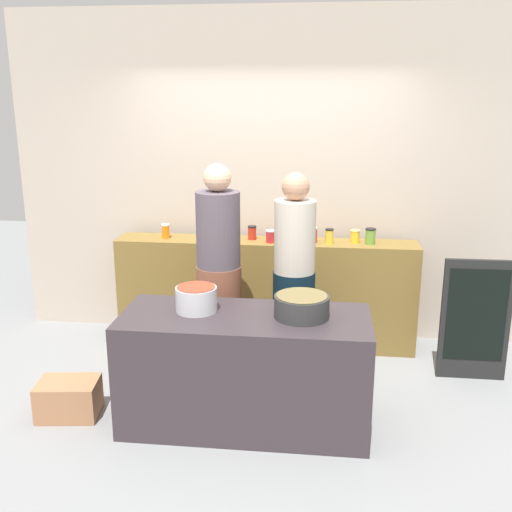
# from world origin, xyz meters

# --- Properties ---
(ground) EXTENTS (12.00, 12.00, 0.00)m
(ground) POSITION_xyz_m (0.00, 0.00, 0.00)
(ground) COLOR gray
(storefront_wall) EXTENTS (4.80, 0.12, 3.00)m
(storefront_wall) POSITION_xyz_m (0.00, 1.45, 1.50)
(storefront_wall) COLOR #B1A291
(storefront_wall) RESTS_ON ground
(display_shelf) EXTENTS (2.70, 0.36, 0.99)m
(display_shelf) POSITION_xyz_m (0.00, 1.10, 0.49)
(display_shelf) COLOR brown
(display_shelf) RESTS_ON ground
(prep_table) EXTENTS (1.70, 0.70, 0.81)m
(prep_table) POSITION_xyz_m (0.00, -0.30, 0.40)
(prep_table) COLOR #31292D
(prep_table) RESTS_ON ground
(preserve_jar_0) EXTENTS (0.07, 0.07, 0.13)m
(preserve_jar_0) POSITION_xyz_m (-0.91, 1.09, 1.05)
(preserve_jar_0) COLOR orange
(preserve_jar_0) RESTS_ON display_shelf
(preserve_jar_1) EXTENTS (0.08, 0.08, 0.12)m
(preserve_jar_1) POSITION_xyz_m (-0.13, 1.13, 1.05)
(preserve_jar_1) COLOR #AF2519
(preserve_jar_1) RESTS_ON display_shelf
(preserve_jar_2) EXTENTS (0.08, 0.08, 0.11)m
(preserve_jar_2) POSITION_xyz_m (0.05, 1.04, 1.04)
(preserve_jar_2) COLOR #AC2426
(preserve_jar_2) RESTS_ON display_shelf
(preserve_jar_3) EXTENTS (0.08, 0.08, 0.12)m
(preserve_jar_3) POSITION_xyz_m (0.23, 1.07, 1.05)
(preserve_jar_3) COLOR orange
(preserve_jar_3) RESTS_ON display_shelf
(preserve_jar_4) EXTENTS (0.08, 0.08, 0.14)m
(preserve_jar_4) POSITION_xyz_m (0.42, 1.08, 1.06)
(preserve_jar_4) COLOR #A73425
(preserve_jar_4) RESTS_ON display_shelf
(preserve_jar_5) EXTENTS (0.07, 0.07, 0.13)m
(preserve_jar_5) POSITION_xyz_m (0.56, 1.05, 1.05)
(preserve_jar_5) COLOR gold
(preserve_jar_5) RESTS_ON display_shelf
(preserve_jar_6) EXTENTS (0.08, 0.08, 0.12)m
(preserve_jar_6) POSITION_xyz_m (0.79, 1.11, 1.05)
(preserve_jar_6) COLOR gold
(preserve_jar_6) RESTS_ON display_shelf
(preserve_jar_7) EXTENTS (0.09, 0.09, 0.14)m
(preserve_jar_7) POSITION_xyz_m (0.92, 1.08, 1.06)
(preserve_jar_7) COLOR olive
(preserve_jar_7) RESTS_ON display_shelf
(cooking_pot_left) EXTENTS (0.28, 0.28, 0.18)m
(cooking_pot_left) POSITION_xyz_m (-0.34, -0.24, 0.90)
(cooking_pot_left) COLOR #B7B7BC
(cooking_pot_left) RESTS_ON prep_table
(cooking_pot_center) EXTENTS (0.37, 0.37, 0.15)m
(cooking_pot_center) POSITION_xyz_m (0.38, -0.28, 0.89)
(cooking_pot_center) COLOR #2D2D2D
(cooking_pot_center) RESTS_ON prep_table
(cook_with_tongs) EXTENTS (0.35, 0.35, 1.76)m
(cook_with_tongs) POSITION_xyz_m (-0.29, 0.35, 0.80)
(cook_with_tongs) COLOR brown
(cook_with_tongs) RESTS_ON ground
(cook_in_cap) EXTENTS (0.33, 0.33, 1.69)m
(cook_in_cap) POSITION_xyz_m (0.29, 0.41, 0.77)
(cook_in_cap) COLOR black
(cook_in_cap) RESTS_ON ground
(bread_crate) EXTENTS (0.46, 0.35, 0.27)m
(bread_crate) POSITION_xyz_m (-1.28, -0.35, 0.13)
(bread_crate) COLOR #9D6947
(bread_crate) RESTS_ON ground
(chalkboard_sign) EXTENTS (0.54, 0.05, 1.01)m
(chalkboard_sign) POSITION_xyz_m (1.74, 0.59, 0.51)
(chalkboard_sign) COLOR black
(chalkboard_sign) RESTS_ON ground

